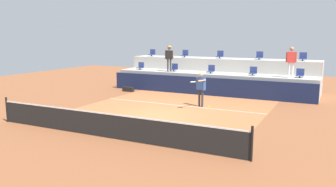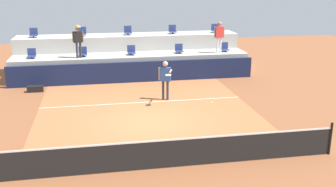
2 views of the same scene
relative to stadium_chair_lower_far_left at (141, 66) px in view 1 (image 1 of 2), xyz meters
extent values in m
plane|color=brown|center=(5.32, -7.23, -1.46)|extent=(40.00, 40.00, 0.00)
cube|color=#A36038|center=(5.32, -6.23, -1.46)|extent=(9.00, 10.00, 0.01)
cube|color=silver|center=(5.32, -4.83, -1.46)|extent=(9.00, 0.06, 0.00)
cylinder|color=black|center=(0.12, -11.23, -0.93)|extent=(0.08, 0.08, 1.07)
cylinder|color=black|center=(10.52, -11.23, -0.93)|extent=(0.08, 0.08, 1.07)
cube|color=black|center=(5.32, -11.23, -1.01)|extent=(10.40, 0.01, 0.87)
cube|color=white|center=(5.32, -11.23, -0.57)|extent=(10.40, 0.02, 0.05)
cube|color=#141E42|center=(5.32, -1.23, -0.91)|extent=(13.00, 0.16, 1.10)
cube|color=#ADAAA3|center=(5.32, 0.07, -0.84)|extent=(13.00, 1.80, 1.25)
cube|color=#ADAAA3|center=(5.32, 1.87, -0.41)|extent=(13.00, 1.80, 2.10)
cylinder|color=#2D2D33|center=(0.00, -0.08, -0.16)|extent=(0.08, 0.08, 0.10)
cube|color=navy|center=(0.00, -0.08, -0.09)|extent=(0.44, 0.40, 0.04)
cube|color=navy|center=(0.00, 0.10, 0.12)|extent=(0.44, 0.04, 0.38)
cylinder|color=#2D2D33|center=(2.66, -0.08, -0.16)|extent=(0.08, 0.08, 0.10)
cube|color=navy|center=(2.66, -0.08, -0.09)|extent=(0.44, 0.40, 0.04)
cube|color=navy|center=(2.66, 0.10, 0.12)|extent=(0.44, 0.04, 0.38)
cylinder|color=#2D2D33|center=(5.29, -0.08, -0.16)|extent=(0.08, 0.08, 0.10)
cube|color=navy|center=(5.29, -0.08, -0.09)|extent=(0.44, 0.40, 0.04)
cube|color=navy|center=(5.29, 0.10, 0.12)|extent=(0.44, 0.04, 0.38)
cylinder|color=#2D2D33|center=(8.00, -0.08, -0.16)|extent=(0.08, 0.08, 0.10)
cube|color=navy|center=(8.00, -0.08, -0.09)|extent=(0.44, 0.40, 0.04)
cube|color=navy|center=(8.00, 0.10, 0.12)|extent=(0.44, 0.04, 0.38)
cylinder|color=#2D2D33|center=(10.69, -0.08, -0.16)|extent=(0.08, 0.08, 0.10)
cube|color=navy|center=(10.69, -0.08, -0.09)|extent=(0.44, 0.40, 0.04)
cube|color=navy|center=(10.69, 0.10, 0.12)|extent=(0.44, 0.04, 0.38)
cylinder|color=#2D2D33|center=(-0.06, 1.72, 0.69)|extent=(0.08, 0.08, 0.10)
cube|color=navy|center=(-0.06, 1.72, 0.76)|extent=(0.44, 0.40, 0.04)
cube|color=navy|center=(-0.06, 1.90, 0.97)|extent=(0.44, 0.04, 0.38)
cylinder|color=#2D2D33|center=(2.65, 1.72, 0.69)|extent=(0.08, 0.08, 0.10)
cube|color=navy|center=(2.65, 1.72, 0.76)|extent=(0.44, 0.40, 0.04)
cube|color=navy|center=(2.65, 1.90, 0.97)|extent=(0.44, 0.04, 0.38)
cylinder|color=#2D2D33|center=(5.29, 1.72, 0.69)|extent=(0.08, 0.08, 0.10)
cube|color=navy|center=(5.29, 1.72, 0.76)|extent=(0.44, 0.40, 0.04)
cube|color=navy|center=(5.29, 1.90, 0.97)|extent=(0.44, 0.04, 0.38)
cylinder|color=#2D2D33|center=(7.97, 1.72, 0.69)|extent=(0.08, 0.08, 0.10)
cube|color=navy|center=(7.97, 1.72, 0.76)|extent=(0.44, 0.40, 0.04)
cube|color=navy|center=(7.97, 1.90, 0.97)|extent=(0.44, 0.04, 0.38)
cylinder|color=#2D2D33|center=(10.63, 1.72, 0.69)|extent=(0.08, 0.08, 0.10)
cube|color=navy|center=(10.63, 1.72, 0.76)|extent=(0.44, 0.40, 0.04)
cube|color=navy|center=(10.63, 1.90, 0.97)|extent=(0.44, 0.04, 0.38)
cylinder|color=#2D2D33|center=(6.29, -4.58, -1.02)|extent=(0.14, 0.14, 0.89)
cylinder|color=#2D2D33|center=(6.48, -4.64, -1.02)|extent=(0.14, 0.14, 0.89)
cube|color=#2D4C8C|center=(6.39, -4.61, -0.26)|extent=(0.51, 0.33, 0.63)
sphere|color=tan|center=(6.39, -4.61, 0.22)|extent=(0.31, 0.31, 0.24)
cylinder|color=tan|center=(6.13, -4.52, -0.24)|extent=(0.09, 0.09, 0.59)
cylinder|color=tan|center=(6.56, -4.97, -0.05)|extent=(0.25, 0.56, 0.07)
cylinder|color=black|center=(6.43, -5.33, -0.05)|extent=(0.12, 0.26, 0.04)
ellipsoid|color=silver|center=(6.34, -5.59, -0.05)|extent=(0.35, 0.39, 0.03)
cylinder|color=#2D2D33|center=(2.38, -0.41, 0.20)|extent=(0.13, 0.13, 0.83)
cylinder|color=#2D2D33|center=(2.56, -0.36, 0.20)|extent=(0.13, 0.13, 0.83)
cube|color=black|center=(2.47, -0.38, 0.90)|extent=(0.48, 0.28, 0.59)
sphere|color=#846047|center=(2.47, -0.38, 1.35)|extent=(0.27, 0.27, 0.22)
cylinder|color=#846047|center=(2.22, -0.44, 0.92)|extent=(0.08, 0.08, 0.55)
cylinder|color=#846047|center=(2.72, -0.32, 0.92)|extent=(0.08, 0.08, 0.55)
cylinder|color=tan|center=(2.47, -0.38, 1.43)|extent=(0.49, 0.49, 0.01)
cylinder|color=tan|center=(2.47, -0.38, 1.48)|extent=(0.28, 0.28, 0.09)
cylinder|color=white|center=(10.11, -0.40, 0.22)|extent=(0.12, 0.12, 0.87)
cylinder|color=white|center=(10.31, -0.37, 0.22)|extent=(0.12, 0.12, 0.87)
cube|color=red|center=(10.21, -0.38, 0.96)|extent=(0.49, 0.23, 0.62)
sphere|color=#A87A5B|center=(10.21, -0.38, 1.44)|extent=(0.26, 0.26, 0.24)
cylinder|color=#A87A5B|center=(9.94, -0.42, 0.98)|extent=(0.08, 0.08, 0.58)
cylinder|color=#A87A5B|center=(10.48, -0.35, 0.98)|extent=(0.08, 0.08, 0.58)
sphere|color=#CCE033|center=(7.78, -7.25, -0.83)|extent=(0.07, 0.07, 0.07)
cube|color=black|center=(0.34, -2.18, -1.31)|extent=(0.76, 0.28, 0.30)
camera|label=1|loc=(12.59, -20.86, 2.19)|focal=36.46mm
camera|label=2|loc=(3.34, -21.78, 4.06)|focal=42.62mm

